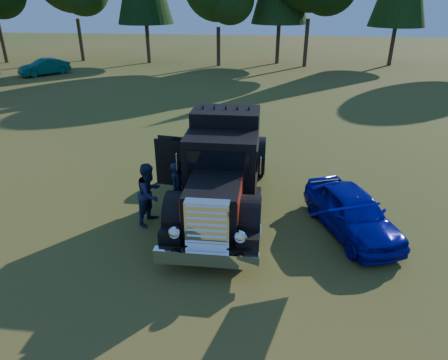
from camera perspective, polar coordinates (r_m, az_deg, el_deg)
ground at (r=10.83m, az=0.48°, el=-9.78°), size 120.00×120.00×0.00m
diamond_t_truck at (r=12.08m, az=-0.23°, el=1.08°), size 3.37×7.16×3.00m
hotrod_coupe at (r=11.80m, az=17.80°, el=-4.30°), size 2.74×4.26×1.89m
spectator_near at (r=12.43m, az=-6.67°, el=-0.92°), size 0.53×0.65×1.56m
spectator_far at (r=11.78m, az=-10.55°, el=-1.91°), size 0.96×1.09×1.86m
distant_teal_car at (r=37.48m, az=-24.27°, el=14.51°), size 3.58×3.90×1.30m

